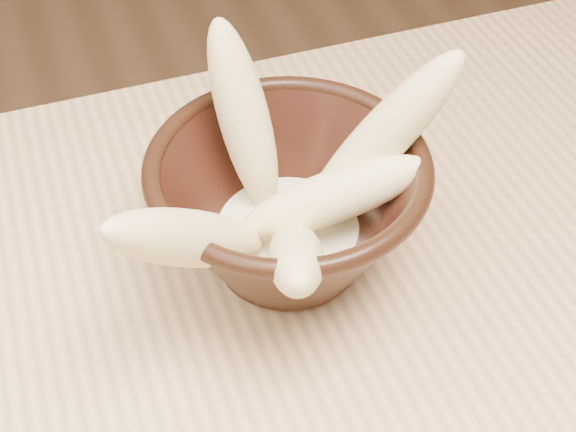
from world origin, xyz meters
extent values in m
cylinder|color=#A88554|center=(0.54, 0.34, 0.35)|extent=(0.05, 0.05, 0.71)
cylinder|color=black|center=(0.20, 0.16, 0.76)|extent=(0.08, 0.08, 0.01)
cylinder|color=black|center=(0.20, 0.16, 0.77)|extent=(0.08, 0.08, 0.01)
torus|color=black|center=(0.20, 0.16, 0.84)|extent=(0.18, 0.18, 0.01)
cylinder|color=#FDF4CB|center=(0.20, 0.16, 0.78)|extent=(0.10, 0.10, 0.01)
ellipsoid|color=#DDCF83|center=(0.19, 0.20, 0.85)|extent=(0.06, 0.09, 0.14)
ellipsoid|color=#DDCF83|center=(0.13, 0.12, 0.84)|extent=(0.13, 0.10, 0.13)
ellipsoid|color=#DDCF83|center=(0.26, 0.16, 0.85)|extent=(0.12, 0.05, 0.14)
ellipsoid|color=#DDCF83|center=(0.23, 0.14, 0.82)|extent=(0.13, 0.05, 0.07)
ellipsoid|color=#DDCF83|center=(0.19, 0.10, 0.82)|extent=(0.07, 0.12, 0.10)
camera|label=1|loc=(0.08, -0.19, 1.17)|focal=50.00mm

